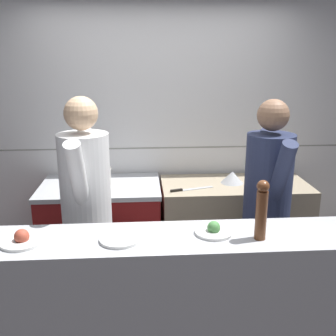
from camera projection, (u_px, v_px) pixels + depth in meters
name	position (u px, v px, depth m)	size (l,w,h in m)	color
wall_back_tiled	(158.00, 132.00, 3.87)	(8.00, 0.06, 2.60)	white
oven_range	(102.00, 230.00, 3.68)	(1.08, 0.71, 0.90)	maroon
prep_counter	(233.00, 227.00, 3.77)	(1.36, 0.65, 0.89)	gray
pass_counter	(196.00, 310.00, 2.45)	(2.88, 0.45, 1.01)	#B7BABF
stock_pot	(98.00, 176.00, 3.53)	(0.25, 0.25, 0.16)	beige
mixing_bowl_steel	(232.00, 177.00, 3.65)	(0.21, 0.21, 0.11)	#B7BABF
chefs_knife	(188.00, 189.00, 3.46)	(0.40, 0.15, 0.02)	#B7BABF
plated_dish_main	(22.00, 240.00, 2.22)	(0.24, 0.24, 0.08)	white
plated_dish_appetiser	(120.00, 239.00, 2.25)	(0.24, 0.24, 0.02)	white
plated_dish_dessert	(214.00, 230.00, 2.34)	(0.23, 0.23, 0.08)	white
pepper_mill	(262.00, 209.00, 2.23)	(0.07, 0.07, 0.36)	brown
chef_head_cook	(87.00, 205.00, 2.85)	(0.38, 0.77, 1.77)	black
chef_sous	(267.00, 201.00, 2.97)	(0.37, 0.76, 1.73)	black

